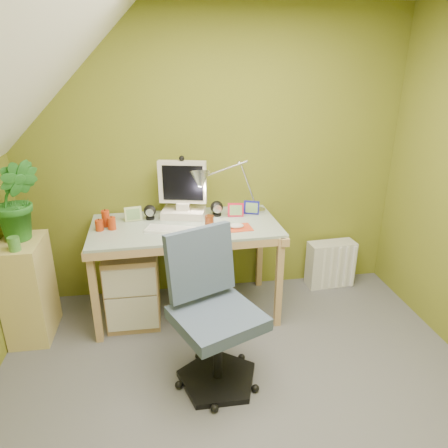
{
  "coord_description": "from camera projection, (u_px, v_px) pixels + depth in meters",
  "views": [
    {
      "loc": [
        -0.42,
        -1.76,
        1.95
      ],
      "look_at": [
        0.0,
        1.0,
        0.85
      ],
      "focal_mm": 33.0,
      "sensor_mm": 36.0,
      "label": 1
    }
  ],
  "objects": [
    {
      "name": "radiator",
      "position": [
        330.0,
        264.0,
        3.8
      ],
      "size": [
        0.44,
        0.2,
        0.43
      ],
      "primitive_type": "cube",
      "rotation": [
        0.0,
        0.0,
        0.08
      ],
      "color": "silver",
      "rests_on": "floor"
    },
    {
      "name": "task_chair",
      "position": [
        217.0,
        315.0,
        2.51
      ],
      "size": [
        0.74,
        0.74,
        1.01
      ],
      "primitive_type": null,
      "rotation": [
        0.0,
        0.0,
        0.42
      ],
      "color": "#3C4B63",
      "rests_on": "floor"
    },
    {
      "name": "green_cup",
      "position": [
        14.0,
        244.0,
        2.75
      ],
      "size": [
        0.08,
        0.08,
        0.1
      ],
      "primitive_type": "cylinder",
      "rotation": [
        0.0,
        0.0,
        -0.09
      ],
      "color": "#448638",
      "rests_on": "side_ledge"
    },
    {
      "name": "desk_lamp",
      "position": [
        238.0,
        175.0,
        3.31
      ],
      "size": [
        0.63,
        0.31,
        0.66
      ],
      "primitive_type": null,
      "rotation": [
        0.0,
        0.0,
        -0.07
      ],
      "color": "silver",
      "rests_on": "desk"
    },
    {
      "name": "amber_tumbler",
      "position": [
        209.0,
        221.0,
        3.13
      ],
      "size": [
        0.07,
        0.07,
        0.09
      ],
      "primitive_type": "cylinder",
      "rotation": [
        0.0,
        0.0,
        0.06
      ],
      "color": "#903A14",
      "rests_on": "desk"
    },
    {
      "name": "photo_frame_green",
      "position": [
        133.0,
        214.0,
        3.25
      ],
      "size": [
        0.13,
        0.04,
        0.11
      ],
      "primitive_type": "cube",
      "rotation": [
        0.0,
        0.0,
        0.18
      ],
      "color": "#B8CB8B",
      "rests_on": "desk"
    },
    {
      "name": "desk",
      "position": [
        187.0,
        269.0,
        3.34
      ],
      "size": [
        1.47,
        0.78,
        0.77
      ],
      "primitive_type": null,
      "rotation": [
        0.0,
        0.0,
        0.04
      ],
      "color": "tan",
      "rests_on": "floor"
    },
    {
      "name": "floor",
      "position": [
        250.0,
        423.0,
        2.39
      ],
      "size": [
        3.2,
        3.2,
        0.01
      ],
      "primitive_type": "cube",
      "color": "#55555B",
      "rests_on": "ground"
    },
    {
      "name": "photo_frame_red",
      "position": [
        236.0,
        210.0,
        3.35
      ],
      "size": [
        0.13,
        0.04,
        0.11
      ],
      "primitive_type": "cube",
      "rotation": [
        0.0,
        0.0,
        -0.14
      ],
      "color": "red",
      "rests_on": "desk"
    },
    {
      "name": "mousepad",
      "position": [
        236.0,
        228.0,
        3.12
      ],
      "size": [
        0.24,
        0.18,
        0.01
      ],
      "primitive_type": "cube",
      "rotation": [
        0.0,
        0.0,
        0.08
      ],
      "color": "#D04220",
      "rests_on": "desk"
    },
    {
      "name": "wall_back",
      "position": [
        213.0,
        159.0,
        3.42
      ],
      "size": [
        3.2,
        0.01,
        2.4
      ],
      "primitive_type": "cube",
      "color": "olive",
      "rests_on": "floor"
    },
    {
      "name": "potted_plant",
      "position": [
        17.0,
        200.0,
        2.84
      ],
      "size": [
        0.35,
        0.29,
        0.58
      ],
      "primitive_type": "imported",
      "rotation": [
        0.0,
        0.0,
        0.12
      ],
      "color": "#277125",
      "rests_on": "side_ledge"
    },
    {
      "name": "candle_cluster",
      "position": [
        105.0,
        220.0,
        3.1
      ],
      "size": [
        0.18,
        0.16,
        0.13
      ],
      "primitive_type": null,
      "rotation": [
        0.0,
        0.0,
        0.05
      ],
      "color": "#AC320E",
      "rests_on": "desk"
    },
    {
      "name": "side_ledge",
      "position": [
        29.0,
        289.0,
        3.04
      ],
      "size": [
        0.29,
        0.44,
        0.77
      ],
      "primitive_type": "cube",
      "color": "tan",
      "rests_on": "floor"
    },
    {
      "name": "speaker_left",
      "position": [
        150.0,
        212.0,
        3.29
      ],
      "size": [
        0.12,
        0.12,
        0.12
      ],
      "primitive_type": null,
      "rotation": [
        0.0,
        0.0,
        -0.21
      ],
      "color": "black",
      "rests_on": "desk"
    },
    {
      "name": "slope_ceiling",
      "position": [
        5.0,
        90.0,
        1.57
      ],
      "size": [
        1.1,
        3.2,
        1.1
      ],
      "primitive_type": "cube",
      "color": "white",
      "rests_on": "wall_left"
    },
    {
      "name": "keyboard",
      "position": [
        176.0,
        230.0,
        3.05
      ],
      "size": [
        0.46,
        0.28,
        0.02
      ],
      "primitive_type": "cube",
      "rotation": [
        0.0,
        0.0,
        -0.34
      ],
      "color": "white",
      "rests_on": "desk"
    },
    {
      "name": "speaker_right",
      "position": [
        217.0,
        208.0,
        3.36
      ],
      "size": [
        0.11,
        0.11,
        0.13
      ],
      "primitive_type": null,
      "rotation": [
        0.0,
        0.0,
        -0.08
      ],
      "color": "black",
      "rests_on": "desk"
    },
    {
      "name": "photo_frame_blue",
      "position": [
        251.0,
        207.0,
        3.4
      ],
      "size": [
        0.13,
        0.06,
        0.11
      ],
      "primitive_type": "cube",
      "rotation": [
        0.0,
        0.0,
        -0.38
      ],
      "color": "navy",
      "rests_on": "desk"
    },
    {
      "name": "mouse",
      "position": [
        236.0,
        226.0,
        3.11
      ],
      "size": [
        0.12,
        0.09,
        0.04
      ],
      "primitive_type": "ellipsoid",
      "rotation": [
        0.0,
        0.0,
        -0.16
      ],
      "color": "silver",
      "rests_on": "mousepad"
    },
    {
      "name": "monitor",
      "position": [
        183.0,
        188.0,
        3.28
      ],
      "size": [
        0.39,
        0.28,
        0.48
      ],
      "primitive_type": null,
      "rotation": [
        0.0,
        0.0,
        -0.23
      ],
      "color": "silver",
      "rests_on": "desk"
    }
  ]
}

